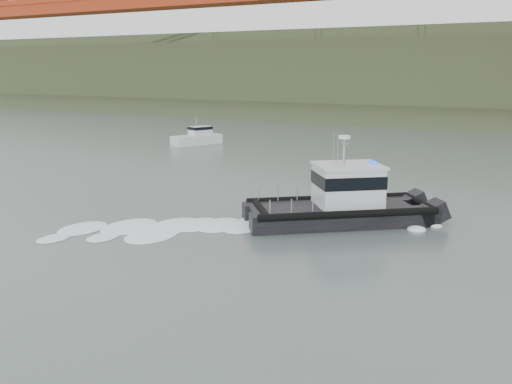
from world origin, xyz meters
TOP-DOWN VIEW (x-y plane):
  - ground at (0.00, 0.00)m, footprint 400.00×400.00m
  - headlands at (0.00, 125.50)m, footprint 500.00×105.36m
  - patrol_boat at (2.39, 13.83)m, footprint 11.59×10.47m
  - motorboat at (-26.65, 40.03)m, footprint 4.43×6.79m

SIDE VIEW (x-z plane):
  - ground at x=0.00m, z-range 0.00..0.00m
  - motorboat at x=-26.65m, z-range -0.89..2.66m
  - patrol_boat at x=2.39m, z-range -1.39..4.19m
  - headlands at x=0.00m, z-range -6.52..20.61m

